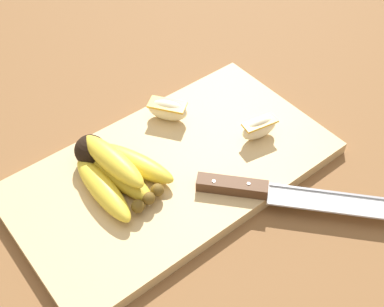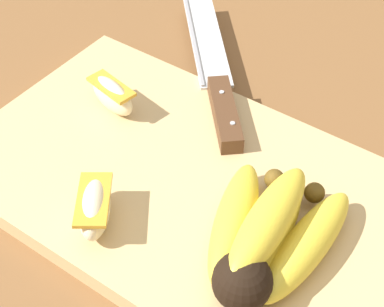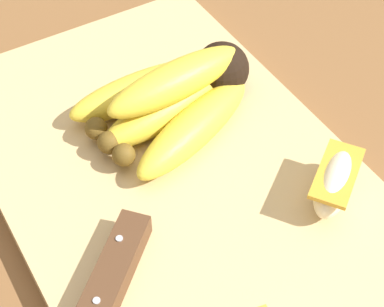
% 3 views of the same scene
% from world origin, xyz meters
% --- Properties ---
extents(ground_plane, '(6.00, 6.00, 0.00)m').
position_xyz_m(ground_plane, '(0.00, 0.00, 0.00)').
color(ground_plane, brown).
extents(cutting_board, '(0.47, 0.26, 0.02)m').
position_xyz_m(cutting_board, '(0.02, 0.01, 0.01)').
color(cutting_board, tan).
rests_on(cutting_board, ground_plane).
extents(banana_bunch, '(0.12, 0.15, 0.06)m').
position_xyz_m(banana_bunch, '(0.10, -0.02, 0.04)').
color(banana_bunch, black).
rests_on(banana_bunch, cutting_board).
extents(chefs_knife, '(0.21, 0.23, 0.02)m').
position_xyz_m(chefs_knife, '(-0.05, 0.14, 0.03)').
color(chefs_knife, silver).
rests_on(chefs_knife, cutting_board).
extents(apple_wedge_near, '(0.06, 0.07, 0.04)m').
position_xyz_m(apple_wedge_near, '(-0.04, -0.07, 0.04)').
color(apple_wedge_near, beige).
rests_on(apple_wedge_near, cutting_board).
extents(apple_wedge_middle, '(0.06, 0.03, 0.04)m').
position_xyz_m(apple_wedge_middle, '(-0.12, 0.05, 0.04)').
color(apple_wedge_middle, beige).
rests_on(apple_wedge_middle, cutting_board).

